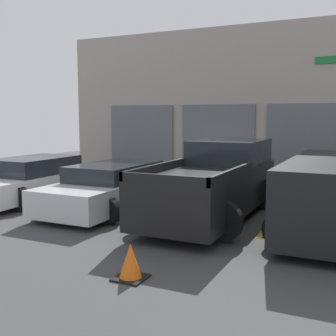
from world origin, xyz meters
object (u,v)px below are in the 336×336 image
Objects in this scene: pickup_truck at (215,182)px; traffic_cone at (131,263)px; sedan_side at (113,187)px; sedan_white at (34,180)px.

pickup_truck is 4.36m from traffic_cone.
pickup_truck is 1.13× the size of sedan_side.
traffic_cone is (5.69, -4.08, -0.34)m from sedan_white.
pickup_truck is 2.79m from sedan_side.
traffic_cone is at bearing -35.60° from sedan_white.
sedan_side is at bearing -175.12° from pickup_truck.
sedan_side is (-2.77, -0.24, -0.29)m from pickup_truck.
sedan_white is at bearing -177.58° from pickup_truck.
pickup_truck is 9.58× the size of traffic_cone.
sedan_white is 0.94× the size of sedan_side.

